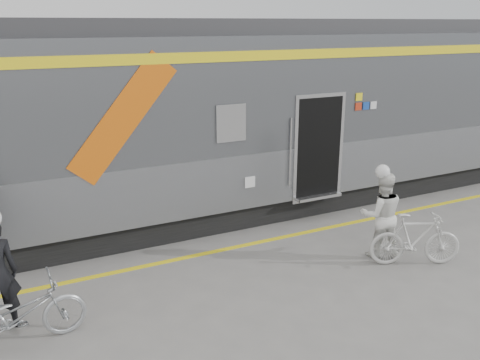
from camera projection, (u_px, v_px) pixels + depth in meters
ground at (285, 305)px, 7.58m from camera, size 90.00×90.00×0.00m
train at (192, 121)px, 10.64m from camera, size 24.00×3.17×4.10m
safety_strip at (225, 249)px, 9.41m from camera, size 24.00×0.12×0.01m
bicycle_left at (18, 316)px, 6.48m from camera, size 1.76×0.77×0.90m
woman at (381, 215)px, 8.95m from camera, size 0.93×0.85×1.56m
bicycle_right at (415, 239)px, 8.70m from camera, size 1.61×1.06×0.94m
helmet_woman at (386, 166)px, 8.69m from camera, size 0.25×0.25×0.25m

